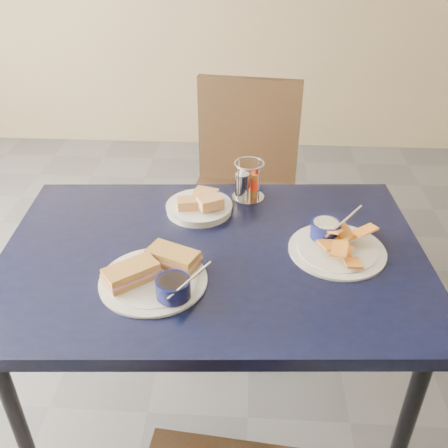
# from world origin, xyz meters

# --- Properties ---
(ground) EXTENTS (6.00, 6.00, 0.00)m
(ground) POSITION_xyz_m (0.00, 0.00, 0.00)
(ground) COLOR #515156
(ground) RESTS_ON ground
(dining_table) EXTENTS (1.28, 0.90, 0.75)m
(dining_table) POSITION_xyz_m (-0.12, 0.01, 0.69)
(dining_table) COLOR black
(dining_table) RESTS_ON ground
(chair_far) EXTENTS (0.51, 0.49, 0.97)m
(chair_far) POSITION_xyz_m (-0.06, 0.87, 0.56)
(chair_far) COLOR black
(chair_far) RESTS_ON ground
(sandwich_plate) EXTENTS (0.31, 0.29, 0.12)m
(sandwich_plate) POSITION_xyz_m (-0.26, -0.14, 0.77)
(sandwich_plate) COLOR white
(sandwich_plate) RESTS_ON dining_table
(plantain_plate) EXTENTS (0.28, 0.28, 0.12)m
(plantain_plate) POSITION_xyz_m (0.23, 0.05, 0.77)
(plantain_plate) COLOR white
(plantain_plate) RESTS_ON dining_table
(bread_basket) EXTENTS (0.21, 0.21, 0.07)m
(bread_basket) POSITION_xyz_m (-0.18, 0.23, 0.77)
(bread_basket) COLOR white
(bread_basket) RESTS_ON dining_table
(condiment_caddy) EXTENTS (0.11, 0.11, 0.14)m
(condiment_caddy) POSITION_xyz_m (-0.03, 0.33, 0.81)
(condiment_caddy) COLOR silver
(condiment_caddy) RESTS_ON dining_table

